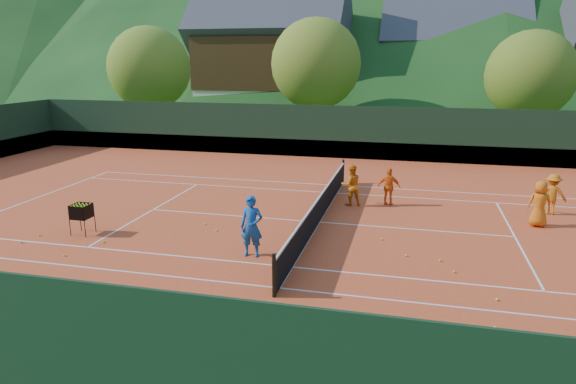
% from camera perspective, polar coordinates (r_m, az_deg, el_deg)
% --- Properties ---
extents(ground, '(400.00, 400.00, 0.00)m').
position_cam_1_polar(ground, '(18.05, 3.49, -3.42)').
color(ground, '#2B551A').
rests_on(ground, ground).
extents(clay_court, '(40.00, 24.00, 0.02)m').
position_cam_1_polar(clay_court, '(18.04, 3.49, -3.39)').
color(clay_court, '#C1411F').
rests_on(clay_court, ground).
extents(coach, '(0.68, 0.47, 1.80)m').
position_cam_1_polar(coach, '(14.77, -4.07, -3.83)').
color(coach, '#174F98').
rests_on(coach, clay_court).
extents(student_a, '(0.96, 0.88, 1.60)m').
position_cam_1_polar(student_a, '(20.03, 7.04, 0.77)').
color(student_a, orange).
rests_on(student_a, clay_court).
extents(student_b, '(0.89, 0.42, 1.47)m').
position_cam_1_polar(student_b, '(20.27, 11.17, 0.57)').
color(student_b, orange).
rests_on(student_b, clay_court).
extents(student_c, '(0.81, 0.56, 1.59)m').
position_cam_1_polar(student_c, '(19.34, 26.16, -1.18)').
color(student_c, '#D26712').
rests_on(student_c, clay_court).
extents(student_d, '(1.05, 0.70, 1.51)m').
position_cam_1_polar(student_d, '(21.07, 27.29, -0.22)').
color(student_d, '#CE6B12').
rests_on(student_d, clay_court).
extents(tennis_ball_0, '(0.07, 0.07, 0.07)m').
position_cam_1_polar(tennis_ball_0, '(17.03, -19.81, -5.23)').
color(tennis_ball_0, '#C5EE27').
rests_on(tennis_ball_0, clay_court).
extents(tennis_ball_1, '(0.07, 0.07, 0.07)m').
position_cam_1_polar(tennis_ball_1, '(9.65, 4.29, -20.41)').
color(tennis_ball_1, '#C5EE27').
rests_on(tennis_ball_1, clay_court).
extents(tennis_ball_2, '(0.07, 0.07, 0.07)m').
position_cam_1_polar(tennis_ball_2, '(12.08, 22.01, -13.80)').
color(tennis_ball_2, '#C5EE27').
rests_on(tennis_ball_2, clay_court).
extents(tennis_ball_3, '(0.07, 0.07, 0.07)m').
position_cam_1_polar(tennis_ball_3, '(18.46, -25.91, -4.33)').
color(tennis_ball_3, '#C5EE27').
rests_on(tennis_ball_3, clay_court).
extents(tennis_ball_4, '(0.07, 0.07, 0.07)m').
position_cam_1_polar(tennis_ball_4, '(17.93, -9.19, -3.53)').
color(tennis_ball_4, '#C5EE27').
rests_on(tennis_ball_4, clay_court).
extents(tennis_ball_5, '(0.07, 0.07, 0.07)m').
position_cam_1_polar(tennis_ball_5, '(16.53, 10.37, -5.17)').
color(tennis_ball_5, '#C5EE27').
rests_on(tennis_ball_5, clay_court).
extents(tennis_ball_6, '(0.07, 0.07, 0.07)m').
position_cam_1_polar(tennis_ball_6, '(14.34, -27.68, -9.85)').
color(tennis_ball_6, '#C5EE27').
rests_on(tennis_ball_6, clay_court).
extents(tennis_ball_7, '(0.07, 0.07, 0.07)m').
position_cam_1_polar(tennis_ball_7, '(16.32, -23.55, -6.46)').
color(tennis_ball_7, '#C5EE27').
rests_on(tennis_ball_7, clay_court).
extents(tennis_ball_8, '(0.07, 0.07, 0.07)m').
position_cam_1_polar(tennis_ball_8, '(15.68, -28.74, -7.93)').
color(tennis_ball_8, '#C5EE27').
rests_on(tennis_ball_8, clay_court).
extents(tennis_ball_9, '(0.07, 0.07, 0.07)m').
position_cam_1_polar(tennis_ball_9, '(15.24, 16.56, -7.30)').
color(tennis_ball_9, '#C5EE27').
rests_on(tennis_ball_9, clay_court).
extents(tennis_ball_10, '(0.07, 0.07, 0.07)m').
position_cam_1_polar(tennis_ball_10, '(16.03, -0.06, -5.55)').
color(tennis_ball_10, '#C5EE27').
rests_on(tennis_ball_10, clay_court).
extents(tennis_ball_11, '(0.07, 0.07, 0.07)m').
position_cam_1_polar(tennis_ball_11, '(10.40, 8.86, -17.73)').
color(tennis_ball_11, '#C5EE27').
rests_on(tennis_ball_11, clay_court).
extents(tennis_ball_14, '(0.07, 0.07, 0.07)m').
position_cam_1_polar(tennis_ball_14, '(15.37, 13.00, -6.86)').
color(tennis_ball_14, '#C5EE27').
rests_on(tennis_ball_14, clay_court).
extents(tennis_ball_15, '(0.07, 0.07, 0.07)m').
position_cam_1_polar(tennis_ball_15, '(11.68, 10.29, -13.90)').
color(tennis_ball_15, '#C5EE27').
rests_on(tennis_ball_15, clay_court).
extents(tennis_ball_16, '(0.07, 0.07, 0.07)m').
position_cam_1_polar(tennis_ball_16, '(13.37, 22.21, -10.99)').
color(tennis_ball_16, '#C5EE27').
rests_on(tennis_ball_16, clay_court).
extents(tennis_ball_17, '(0.07, 0.07, 0.07)m').
position_cam_1_polar(tennis_ball_17, '(13.80, -0.54, -9.00)').
color(tennis_ball_17, '#C5EE27').
rests_on(tennis_ball_17, clay_court).
extents(tennis_ball_18, '(0.07, 0.07, 0.07)m').
position_cam_1_polar(tennis_ball_18, '(14.59, 17.97, -8.41)').
color(tennis_ball_18, '#C5EE27').
rests_on(tennis_ball_18, clay_court).
extents(tennis_ball_19, '(0.07, 0.07, 0.07)m').
position_cam_1_polar(tennis_ball_19, '(17.03, 0.47, -4.32)').
color(tennis_ball_19, '#C5EE27').
rests_on(tennis_ball_19, clay_court).
extents(tennis_ball_21, '(0.07, 0.07, 0.07)m').
position_cam_1_polar(tennis_ball_21, '(17.25, -7.94, -4.21)').
color(tennis_ball_21, '#C5EE27').
rests_on(tennis_ball_21, clay_court).
extents(tennis_ball_22, '(0.07, 0.07, 0.07)m').
position_cam_1_polar(tennis_ball_22, '(18.04, -27.53, -4.94)').
color(tennis_ball_22, '#C5EE27').
rests_on(tennis_ball_22, clay_court).
extents(tennis_ball_24, '(0.07, 0.07, 0.07)m').
position_cam_1_polar(tennis_ball_24, '(11.44, 7.80, -14.46)').
color(tennis_ball_24, '#C5EE27').
rests_on(tennis_ball_24, clay_court).
extents(court_lines, '(23.83, 11.03, 0.00)m').
position_cam_1_polar(court_lines, '(18.04, 3.49, -3.35)').
color(court_lines, white).
rests_on(court_lines, clay_court).
extents(tennis_net, '(0.10, 12.07, 1.10)m').
position_cam_1_polar(tennis_net, '(17.89, 3.51, -1.84)').
color(tennis_net, black).
rests_on(tennis_net, clay_court).
extents(perimeter_fence, '(40.40, 24.24, 3.00)m').
position_cam_1_polar(perimeter_fence, '(17.69, 3.55, 0.48)').
color(perimeter_fence, black).
rests_on(perimeter_fence, clay_court).
extents(ball_hopper, '(0.57, 0.57, 1.00)m').
position_cam_1_polar(ball_hopper, '(17.91, -21.98, -2.07)').
color(ball_hopper, black).
rests_on(ball_hopper, clay_court).
extents(chalet_left, '(13.80, 9.93, 12.92)m').
position_cam_1_polar(chalet_left, '(48.66, -1.78, 14.72)').
color(chalet_left, beige).
rests_on(chalet_left, ground).
extents(chalet_mid, '(12.65, 8.82, 11.45)m').
position_cam_1_polar(chalet_mid, '(50.98, 17.64, 13.32)').
color(chalet_mid, beige).
rests_on(chalet_mid, ground).
extents(tree_a, '(6.00, 6.00, 7.88)m').
position_cam_1_polar(tree_a, '(39.74, -15.20, 13.12)').
color(tree_a, '#432B1A').
rests_on(tree_a, ground).
extents(tree_b, '(6.40, 6.40, 8.40)m').
position_cam_1_polar(tree_b, '(37.55, 3.12, 14.03)').
color(tree_b, '#402919').
rests_on(tree_b, ground).
extents(tree_c, '(5.60, 5.60, 7.35)m').
position_cam_1_polar(tree_c, '(36.58, 25.35, 11.65)').
color(tree_c, '#3D2818').
rests_on(tree_c, ground).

